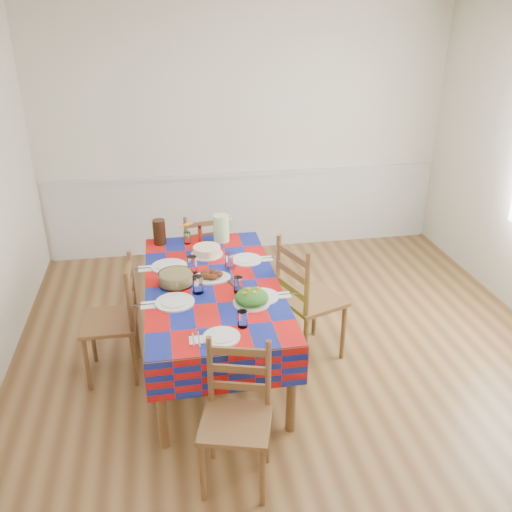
{
  "coord_description": "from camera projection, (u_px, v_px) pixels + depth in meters",
  "views": [
    {
      "loc": [
        -0.92,
        -3.35,
        2.63
      ],
      "look_at": [
        -0.3,
        0.16,
        0.97
      ],
      "focal_mm": 38.0,
      "sensor_mm": 36.0,
      "label": 1
    }
  ],
  "objects": [
    {
      "name": "room",
      "position": [
        303.0,
        212.0,
        3.68
      ],
      "size": [
        4.58,
        5.08,
        2.78
      ],
      "color": "brown",
      "rests_on": "ground"
    },
    {
      "name": "wainscot",
      "position": [
        246.0,
        208.0,
        6.26
      ],
      "size": [
        4.41,
        0.06,
        0.92
      ],
      "color": "silver",
      "rests_on": "room"
    },
    {
      "name": "dining_table",
      "position": [
        213.0,
        292.0,
        4.11
      ],
      "size": [
        1.0,
        1.87,
        0.73
      ],
      "color": "brown",
      "rests_on": "room"
    },
    {
      "name": "setting_near_head",
      "position": [
        228.0,
        330.0,
        3.44
      ],
      "size": [
        0.39,
        0.26,
        0.11
      ],
      "color": "white",
      "rests_on": "dining_table"
    },
    {
      "name": "setting_left_near",
      "position": [
        182.0,
        296.0,
        3.83
      ],
      "size": [
        0.5,
        0.3,
        0.13
      ],
      "rotation": [
        0.0,
        0.0,
        1.57
      ],
      "color": "white",
      "rests_on": "dining_table"
    },
    {
      "name": "setting_left_far",
      "position": [
        176.0,
        266.0,
        4.27
      ],
      "size": [
        0.51,
        0.31,
        0.14
      ],
      "rotation": [
        0.0,
        0.0,
        1.57
      ],
      "color": "white",
      "rests_on": "dining_table"
    },
    {
      "name": "setting_right_near",
      "position": [
        254.0,
        292.0,
        3.89
      ],
      "size": [
        0.46,
        0.27,
        0.12
      ],
      "rotation": [
        0.0,
        0.0,
        -1.57
      ],
      "color": "white",
      "rests_on": "dining_table"
    },
    {
      "name": "setting_right_far",
      "position": [
        241.0,
        260.0,
        4.38
      ],
      "size": [
        0.47,
        0.27,
        0.12
      ],
      "rotation": [
        0.0,
        0.0,
        -1.57
      ],
      "color": "white",
      "rests_on": "dining_table"
    },
    {
      "name": "meat_platter",
      "position": [
        211.0,
        276.0,
        4.12
      ],
      "size": [
        0.3,
        0.22,
        0.06
      ],
      "color": "white",
      "rests_on": "dining_table"
    },
    {
      "name": "salad_platter",
      "position": [
        252.0,
        298.0,
        3.78
      ],
      "size": [
        0.26,
        0.26,
        0.11
      ],
      "color": "white",
      "rests_on": "dining_table"
    },
    {
      "name": "pasta_bowl",
      "position": [
        176.0,
        278.0,
        4.04
      ],
      "size": [
        0.26,
        0.26,
        0.09
      ],
      "color": "white",
      "rests_on": "dining_table"
    },
    {
      "name": "cake",
      "position": [
        207.0,
        251.0,
        4.51
      ],
      "size": [
        0.27,
        0.27,
        0.07
      ],
      "color": "white",
      "rests_on": "dining_table"
    },
    {
      "name": "serving_utensils",
      "position": [
        238.0,
        285.0,
        4.03
      ],
      "size": [
        0.14,
        0.31,
        0.01
      ],
      "color": "black",
      "rests_on": "dining_table"
    },
    {
      "name": "flower_vase",
      "position": [
        187.0,
        235.0,
        4.71
      ],
      "size": [
        0.12,
        0.1,
        0.2
      ],
      "color": "white",
      "rests_on": "dining_table"
    },
    {
      "name": "hot_sauce",
      "position": [
        200.0,
        234.0,
        4.74
      ],
      "size": [
        0.04,
        0.04,
        0.16
      ],
      "primitive_type": "cylinder",
      "color": "#AC220D",
      "rests_on": "dining_table"
    },
    {
      "name": "green_pitcher",
      "position": [
        221.0,
        228.0,
        4.74
      ],
      "size": [
        0.14,
        0.14,
        0.24
      ],
      "primitive_type": "cylinder",
      "color": "#B9EFA9",
      "rests_on": "dining_table"
    },
    {
      "name": "tea_pitcher",
      "position": [
        159.0,
        232.0,
        4.69
      ],
      "size": [
        0.11,
        0.11,
        0.22
      ],
      "primitive_type": "cylinder",
      "color": "black",
      "rests_on": "dining_table"
    },
    {
      "name": "name_card",
      "position": [
        225.0,
        351.0,
        3.26
      ],
      "size": [
        0.07,
        0.02,
        0.02
      ],
      "primitive_type": "cube",
      "color": "white",
      "rests_on": "dining_table"
    },
    {
      "name": "chair_near",
      "position": [
        237.0,
        418.0,
        3.15
      ],
      "size": [
        0.49,
        0.48,
        0.91
      ],
      "rotation": [
        0.0,
        0.0,
        -0.28
      ],
      "color": "brown",
      "rests_on": "room"
    },
    {
      "name": "chair_far",
      "position": [
        201.0,
        254.0,
        5.25
      ],
      "size": [
        0.44,
        0.42,
        0.87
      ],
      "rotation": [
        0.0,
        0.0,
        3.29
      ],
      "color": "brown",
      "rests_on": "room"
    },
    {
      "name": "chair_left",
      "position": [
        115.0,
        321.0,
        4.07
      ],
      "size": [
        0.41,
        0.43,
        0.96
      ],
      "rotation": [
        0.0,
        0.0,
        -1.59
      ],
      "color": "brown",
      "rests_on": "room"
    },
    {
      "name": "chair_right",
      "position": [
        307.0,
        300.0,
        4.27
      ],
      "size": [
        0.56,
        0.58,
        1.03
      ],
      "rotation": [
        0.0,
        0.0,
        1.92
      ],
      "color": "brown",
      "rests_on": "room"
    }
  ]
}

